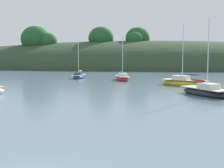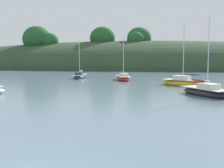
{
  "view_description": "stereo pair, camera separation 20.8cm",
  "coord_description": "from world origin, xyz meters",
  "px_view_note": "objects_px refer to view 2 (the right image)",
  "views": [
    {
      "loc": [
        3.81,
        -7.95,
        3.98
      ],
      "look_at": [
        0.0,
        20.0,
        1.2
      ],
      "focal_mm": 47.52,
      "sensor_mm": 36.0,
      "label": 1
    },
    {
      "loc": [
        4.02,
        -7.93,
        3.98
      ],
      "look_at": [
        0.0,
        20.0,
        1.2
      ],
      "focal_mm": 47.52,
      "sensor_mm": 36.0,
      "label": 2
    }
  ],
  "objects_px": {
    "sailboat_blue_center": "(80,76)",
    "sailboat_yellow_far": "(123,78)",
    "sailboat_orange_cutter": "(205,92)",
    "sailboat_red_portside": "(185,83)"
  },
  "relations": [
    {
      "from": "sailboat_yellow_far",
      "to": "sailboat_red_portside",
      "type": "bearing_deg",
      "value": -39.04
    },
    {
      "from": "sailboat_red_portside",
      "to": "sailboat_blue_center",
      "type": "xyz_separation_m",
      "value": [
        -16.58,
        10.21,
        -0.07
      ]
    },
    {
      "from": "sailboat_orange_cutter",
      "to": "sailboat_yellow_far",
      "type": "height_order",
      "value": "sailboat_orange_cutter"
    },
    {
      "from": "sailboat_red_portside",
      "to": "sailboat_blue_center",
      "type": "bearing_deg",
      "value": 148.38
    },
    {
      "from": "sailboat_red_portside",
      "to": "sailboat_blue_center",
      "type": "relative_size",
      "value": 1.24
    },
    {
      "from": "sailboat_blue_center",
      "to": "sailboat_yellow_far",
      "type": "bearing_deg",
      "value": -21.57
    },
    {
      "from": "sailboat_orange_cutter",
      "to": "sailboat_red_portside",
      "type": "height_order",
      "value": "sailboat_red_portside"
    },
    {
      "from": "sailboat_orange_cutter",
      "to": "sailboat_red_portside",
      "type": "xyz_separation_m",
      "value": [
        -1.05,
        9.26,
        0.02
      ]
    },
    {
      "from": "sailboat_orange_cutter",
      "to": "sailboat_yellow_far",
      "type": "xyz_separation_m",
      "value": [
        -9.85,
        16.39,
        -0.02
      ]
    },
    {
      "from": "sailboat_blue_center",
      "to": "sailboat_orange_cutter",
      "type": "bearing_deg",
      "value": -47.83
    }
  ]
}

